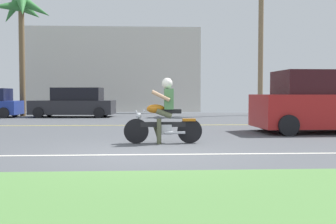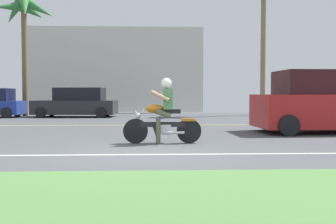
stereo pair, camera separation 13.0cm
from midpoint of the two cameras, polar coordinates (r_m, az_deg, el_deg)
The scene contains 9 objects.
ground at distance 11.52m, azimuth -3.50°, elevation -3.81°, with size 56.00×30.00×0.04m, color #4C4F54.
grass_median at distance 4.52m, azimuth -5.19°, elevation -13.28°, with size 56.00×3.80×0.06m, color #548442.
lane_line_near at distance 8.37m, azimuth -3.90°, elevation -6.07°, with size 50.40×0.12×0.01m, color silver.
lane_line_far at distance 16.14m, azimuth -3.20°, elevation -1.88°, with size 50.40×0.12×0.01m, color yellow.
motorcyclist at distance 10.20m, azimuth -0.36°, elevation -0.53°, with size 2.00×0.65×1.67m.
suv_nearby at distance 14.08m, azimuth 21.83°, elevation 1.24°, with size 4.70×2.40×2.02m.
parked_car_1 at distance 22.47m, azimuth -12.72°, elevation 1.22°, with size 4.58×2.28×1.60m.
palm_tree_0 at distance 24.56m, azimuth -19.68°, elevation 12.98°, with size 3.46×3.63×6.94m.
building_far at distance 29.59m, azimuth -7.29°, elevation 5.79°, with size 12.28×4.00×5.84m, color beige.
Camera 2 is at (0.28, -8.45, 1.27)m, focal length 42.77 mm.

